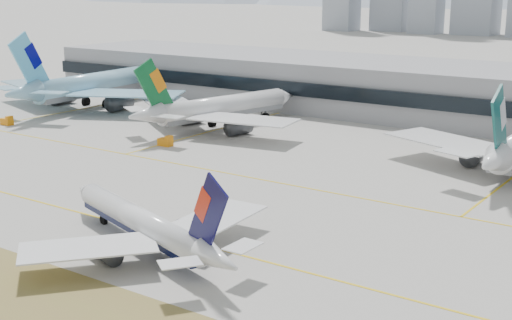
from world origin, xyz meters
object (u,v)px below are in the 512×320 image
Objects in this scene: taxiing_airliner at (146,225)px; widebody_eva at (217,109)px; terminal at (451,93)px; widebody_korean at (92,86)px.

widebody_eva is at bearing -40.79° from taxiing_airliner.
widebody_eva is (-46.00, 76.04, 1.73)m from taxiing_airliner.
widebody_eva reaches higher than terminal.
terminal is (-0.39, 125.97, 3.75)m from taxiing_airliner.
taxiing_airliner is at bearing -133.65° from widebody_korean.
widebody_korean reaches higher than taxiing_airliner.
widebody_eva is (53.40, -5.03, -1.24)m from widebody_korean.
taxiing_airliner reaches higher than terminal.
terminal is at bearing -30.35° from widebody_eva.
taxiing_airliner is 128.31m from widebody_korean.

